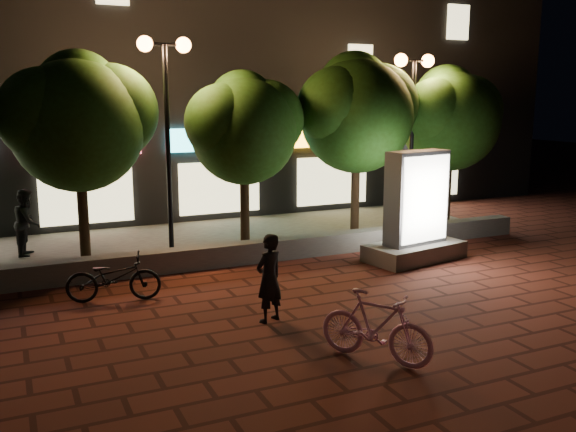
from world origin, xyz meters
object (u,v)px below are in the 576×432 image
scooter_pink (376,326)px  pedestrian (27,222)px  street_lamp_left (166,91)px  scooter_parked (113,278)px  tree_left (79,117)px  tree_mid (245,124)px  rider (269,278)px  tree_far_right (451,115)px  tree_right (357,109)px  ad_kiosk (416,216)px  street_lamp_right (413,97)px

scooter_pink → pedestrian: 9.75m
street_lamp_left → scooter_parked: street_lamp_left is taller
pedestrian → scooter_pink: bearing=-138.9°
tree_left → tree_mid: (4.00, -0.00, -0.23)m
tree_left → tree_mid: 4.00m
rider → tree_far_right: bearing=-170.3°
tree_far_right → rider: bearing=-146.6°
rider → scooter_parked: bearing=-68.3°
tree_left → tree_right: size_ratio=0.97×
ad_kiosk → tree_left: bearing=158.4°
tree_right → rider: tree_right is taller
street_lamp_right → ad_kiosk: street_lamp_right is taller
scooter_pink → rider: (-0.80, 2.19, 0.25)m
ad_kiosk → rider: (-4.86, -2.45, -0.28)m
street_lamp_left → tree_far_right: bearing=1.8°
scooter_pink → scooter_parked: bearing=90.7°
tree_left → scooter_pink: size_ratio=2.74×
rider → pedestrian: 7.44m
tree_left → scooter_parked: (0.11, -3.06, -2.97)m
street_lamp_right → scooter_pink: 9.84m
ad_kiosk → scooter_parked: 7.19m
tree_mid → tree_right: tree_right is taller
tree_far_right → pedestrian: bearing=174.4°
street_lamp_right → pedestrian: size_ratio=3.05×
rider → pedestrian: pedestrian is taller
tree_left → tree_mid: tree_left is taller
scooter_pink → tree_mid: bearing=49.9°
rider → tree_right: bearing=-156.3°
pedestrian → tree_right: bearing=-83.7°
street_lamp_right → scooter_pink: (-5.73, -7.25, -3.36)m
scooter_pink → tree_far_right: bearing=11.8°
tree_far_right → pedestrian: tree_far_right is taller
ad_kiosk → rider: ad_kiosk is taller
tree_mid → scooter_pink: (-0.78, -7.52, -2.68)m
street_lamp_right → scooter_parked: 9.88m
tree_far_right → scooter_pink: size_ratio=2.67×
tree_right → scooter_parked: size_ratio=2.83×
street_lamp_left → rider: bearing=-84.7°
tree_left → pedestrian: (-1.24, 1.15, -2.55)m
tree_left → scooter_pink: bearing=-66.9°
ad_kiosk → scooter_pink: 6.18m
tree_right → street_lamp_left: (-5.36, -0.26, 0.46)m
tree_left → scooter_pink: tree_left is taller
rider → pedestrian: size_ratio=0.97×
tree_left → street_lamp_right: street_lamp_right is taller
tree_mid → street_lamp_right: street_lamp_right is taller
street_lamp_left → pedestrian: 4.68m
scooter_pink → tree_left: bearing=79.0°
scooter_pink → pedestrian: bearing=83.1°
tree_mid → tree_left: bearing=180.0°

